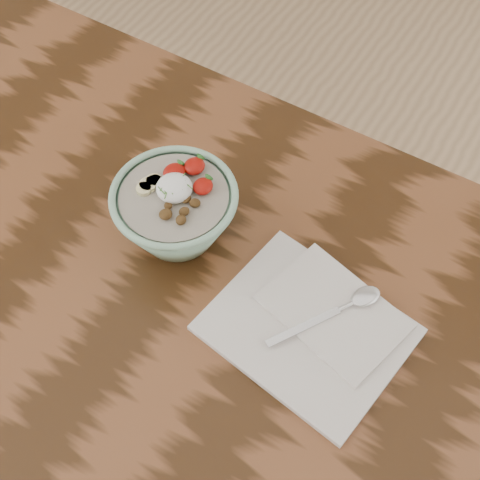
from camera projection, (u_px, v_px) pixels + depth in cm
name	position (u px, v px, depth cm)	size (l,w,h in cm)	color
table	(156.00, 322.00, 106.43)	(160.00, 90.00, 75.00)	#361E0D
breakfast_bowl	(176.00, 211.00, 99.12)	(18.77, 18.77, 12.59)	#89B99B
napkin	(313.00, 326.00, 95.02)	(29.43, 25.52, 1.63)	silver
spoon	(350.00, 304.00, 95.43)	(11.50, 16.89, 0.97)	silver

